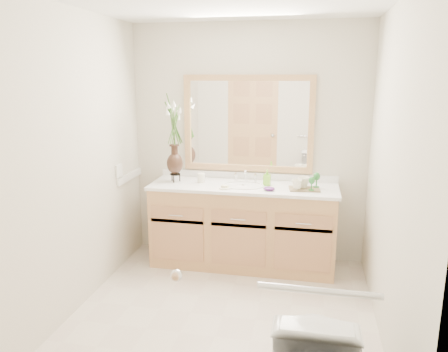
% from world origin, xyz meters
% --- Properties ---
extents(floor, '(2.60, 2.60, 0.00)m').
position_xyz_m(floor, '(0.00, 0.00, 0.00)').
color(floor, beige).
rests_on(floor, ground).
extents(wall_back, '(2.40, 0.02, 2.40)m').
position_xyz_m(wall_back, '(0.00, 1.30, 1.20)').
color(wall_back, beige).
rests_on(wall_back, floor).
extents(wall_front, '(2.40, 0.02, 2.40)m').
position_xyz_m(wall_front, '(0.00, -1.30, 1.20)').
color(wall_front, beige).
rests_on(wall_front, floor).
extents(wall_left, '(0.02, 2.60, 2.40)m').
position_xyz_m(wall_left, '(-1.20, 0.00, 1.20)').
color(wall_left, beige).
rests_on(wall_left, floor).
extents(wall_right, '(0.02, 2.60, 2.40)m').
position_xyz_m(wall_right, '(1.20, 0.00, 1.20)').
color(wall_right, beige).
rests_on(wall_right, floor).
extents(vanity, '(1.80, 0.55, 0.80)m').
position_xyz_m(vanity, '(0.00, 1.01, 0.40)').
color(vanity, '#DEB46C').
rests_on(vanity, floor).
extents(counter, '(1.84, 0.57, 0.03)m').
position_xyz_m(counter, '(0.00, 1.01, 0.82)').
color(counter, white).
rests_on(counter, vanity).
extents(sink, '(0.38, 0.34, 0.23)m').
position_xyz_m(sink, '(0.00, 1.00, 0.78)').
color(sink, white).
rests_on(sink, counter).
extents(mirror, '(1.32, 0.04, 0.97)m').
position_xyz_m(mirror, '(0.00, 1.28, 1.41)').
color(mirror, white).
rests_on(mirror, wall_back).
extents(switch_plate, '(0.02, 0.12, 0.12)m').
position_xyz_m(switch_plate, '(-1.19, 0.76, 0.98)').
color(switch_plate, white).
rests_on(switch_plate, wall_left).
extents(door, '(0.80, 0.03, 2.00)m').
position_xyz_m(door, '(-0.30, -1.29, 1.00)').
color(door, '#DEB46C').
rests_on(door, floor).
extents(grab_bar, '(0.55, 0.03, 0.03)m').
position_xyz_m(grab_bar, '(0.70, -1.27, 0.95)').
color(grab_bar, silver).
rests_on(grab_bar, wall_front).
extents(flower_vase, '(0.19, 0.19, 0.78)m').
position_xyz_m(flower_vase, '(-0.70, 1.03, 1.36)').
color(flower_vase, black).
rests_on(flower_vase, counter).
extents(tumbler, '(0.07, 0.07, 0.09)m').
position_xyz_m(tumbler, '(-0.43, 1.05, 0.88)').
color(tumbler, '#EEEACF').
rests_on(tumbler, counter).
extents(soap_dish, '(0.11, 0.11, 0.03)m').
position_xyz_m(soap_dish, '(-0.15, 0.85, 0.84)').
color(soap_dish, '#EEEACF').
rests_on(soap_dish, counter).
extents(soap_bottle, '(0.07, 0.07, 0.14)m').
position_xyz_m(soap_bottle, '(0.23, 1.07, 0.90)').
color(soap_bottle, '#82DE34').
rests_on(soap_bottle, counter).
extents(purple_dish, '(0.12, 0.10, 0.04)m').
position_xyz_m(purple_dish, '(0.27, 0.86, 0.85)').
color(purple_dish, '#532268').
rests_on(purple_dish, counter).
extents(tray, '(0.30, 0.22, 0.01)m').
position_xyz_m(tray, '(0.59, 0.96, 0.84)').
color(tray, brown).
rests_on(tray, counter).
extents(mug_left, '(0.12, 0.11, 0.10)m').
position_xyz_m(mug_left, '(0.52, 0.91, 0.89)').
color(mug_left, '#EEEACF').
rests_on(mug_left, tray).
extents(mug_right, '(0.12, 0.12, 0.11)m').
position_xyz_m(mug_right, '(0.58, 0.99, 0.90)').
color(mug_right, '#EEEACF').
rests_on(mug_right, tray).
extents(goblet_front, '(0.06, 0.06, 0.13)m').
position_xyz_m(goblet_front, '(0.66, 0.90, 0.93)').
color(goblet_front, '#25712D').
rests_on(goblet_front, tray).
extents(goblet_back, '(0.06, 0.06, 0.14)m').
position_xyz_m(goblet_back, '(0.70, 1.03, 0.94)').
color(goblet_back, '#25712D').
rests_on(goblet_back, tray).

